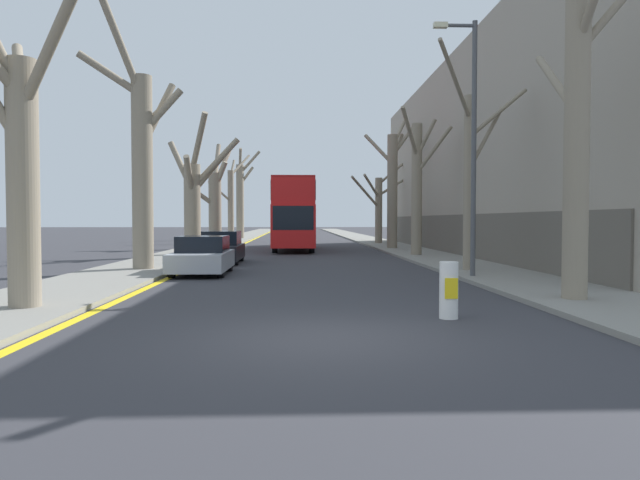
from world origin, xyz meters
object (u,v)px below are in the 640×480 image
street_tree_right_1 (470,174)px  parked_car_0 (202,256)px  street_tree_right_0 (578,127)px  lamp_post (471,136)px  street_tree_right_2 (417,184)px  double_decker_bus (294,211)px  street_tree_left_4 (231,202)px  street_tree_left_0 (19,157)px  street_tree_right_4 (379,206)px  traffic_bollard (449,290)px  street_tree_left_5 (241,198)px  street_tree_left_3 (215,203)px  street_tree_right_3 (393,184)px  street_tree_left_2 (194,197)px  street_tree_left_1 (142,159)px  parked_car_1 (222,248)px

street_tree_right_1 → parked_car_0: bearing=-180.0°
street_tree_right_0 → lamp_post: size_ratio=0.98×
street_tree_right_2 → double_decker_bus: street_tree_right_2 is taller
street_tree_left_4 → lamp_post: (10.97, -29.81, 1.17)m
street_tree_left_0 → lamp_post: bearing=28.8°
street_tree_right_4 → parked_car_0: (-9.72, -23.94, -2.41)m
street_tree_left_4 → street_tree_right_0: size_ratio=0.95×
lamp_post → traffic_bollard: size_ratio=7.46×
street_tree_left_5 → street_tree_right_4: size_ratio=1.39×
street_tree_left_5 → street_tree_left_3: bearing=-89.9°
lamp_post → street_tree_right_0: bearing=-81.8°
street_tree_right_1 → street_tree_right_3: (0.01, 16.32, 0.68)m
street_tree_left_2 → traffic_bollard: bearing=-66.9°
street_tree_left_1 → street_tree_left_2: street_tree_left_1 is taller
street_tree_left_3 → parked_car_0: street_tree_left_3 is taller
street_tree_left_1 → street_tree_right_3: bearing=52.2°
street_tree_left_0 → street_tree_left_4: bearing=89.7°
street_tree_right_3 → street_tree_left_4: bearing=135.8°
street_tree_right_0 → double_decker_bus: size_ratio=0.80×
street_tree_left_4 → double_decker_bus: (5.27, -11.56, -0.91)m
street_tree_left_2 → lamp_post: (10.87, -12.18, 1.46)m
street_tree_right_1 → double_decker_bus: bearing=111.6°
street_tree_left_4 → double_decker_bus: bearing=-65.5°
street_tree_left_5 → street_tree_right_0: street_tree_left_5 is taller
street_tree_left_4 → parked_car_1: bearing=-84.6°
street_tree_left_0 → street_tree_left_2: street_tree_left_2 is taller
street_tree_left_1 → traffic_bollard: bearing=-50.5°
street_tree_left_2 → street_tree_left_4: (-0.10, 17.62, 0.29)m
street_tree_left_0 → street_tree_right_2: (11.87, 17.35, 0.58)m
street_tree_right_1 → traffic_bollard: bearing=-109.4°
double_decker_bus → street_tree_right_3: bearing=2.3°
street_tree_left_5 → street_tree_right_4: (11.90, -12.74, -1.05)m
street_tree_right_2 → street_tree_right_4: street_tree_right_2 is taller
street_tree_left_5 → traffic_bollard: street_tree_left_5 is taller
street_tree_left_1 → street_tree_right_1: street_tree_left_1 is taller
street_tree_left_4 → street_tree_right_1: street_tree_left_4 is taller
street_tree_left_2 → street_tree_right_2: size_ratio=1.00×
street_tree_right_2 → street_tree_right_3: bearing=90.2°
street_tree_left_2 → lamp_post: bearing=-48.3°
double_decker_bus → parked_car_0: (-3.14, -16.07, -1.84)m
street_tree_left_0 → double_decker_bus: bearing=77.4°
street_tree_left_3 → traffic_bollard: size_ratio=6.63×
street_tree_left_3 → street_tree_left_5: (-0.04, 18.12, 1.01)m
street_tree_left_3 → lamp_post: lamp_post is taller
street_tree_right_0 → street_tree_left_5: bearing=104.9°
parked_car_1 → lamp_post: (8.84, -7.32, 3.89)m
street_tree_left_3 → street_tree_right_4: street_tree_left_3 is taller
double_decker_bus → traffic_bollard: (3.09, -25.39, -1.92)m
street_tree_left_1 → street_tree_right_4: bearing=62.2°
street_tree_right_0 → double_decker_bus: bearing=105.4°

